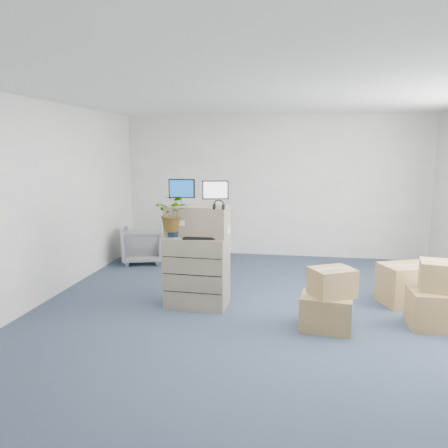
{
  "coord_description": "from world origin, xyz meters",
  "views": [
    {
      "loc": [
        0.5,
        -5.25,
        2.12
      ],
      "look_at": [
        -0.47,
        0.4,
        1.14
      ],
      "focal_mm": 35.0,
      "sensor_mm": 36.0,
      "label": 1
    }
  ],
  "objects": [
    {
      "name": "ground",
      "position": [
        0.0,
        0.0,
        0.0
      ],
      "size": [
        7.0,
        7.0,
        0.0
      ],
      "primitive_type": "plane",
      "color": "#29384B",
      "rests_on": "ground"
    },
    {
      "name": "wall_back",
      "position": [
        0.0,
        3.51,
        1.4
      ],
      "size": [
        6.0,
        0.02,
        2.8
      ],
      "primitive_type": "cube",
      "color": "silver",
      "rests_on": "ground"
    },
    {
      "name": "filing_cabinet_lower",
      "position": [
        -0.84,
        0.37,
        0.48
      ],
      "size": [
        0.85,
        0.54,
        0.96
      ],
      "primitive_type": "cube",
      "rotation": [
        0.0,
        0.0,
        -0.04
      ],
      "color": "gray",
      "rests_on": "ground"
    },
    {
      "name": "filing_cabinet_upper",
      "position": [
        -0.84,
        0.41,
        1.17
      ],
      "size": [
        0.84,
        0.45,
        0.41
      ],
      "primitive_type": "cube",
      "rotation": [
        0.0,
        0.0,
        -0.04
      ],
      "color": "gray",
      "rests_on": "filing_cabinet_lower"
    },
    {
      "name": "monitor_left",
      "position": [
        -1.06,
        0.45,
        1.58
      ],
      "size": [
        0.36,
        0.14,
        0.36
      ],
      "rotation": [
        0.0,
        0.0,
        0.02
      ],
      "color": "#99999E",
      "rests_on": "filing_cabinet_upper"
    },
    {
      "name": "monitor_right",
      "position": [
        -0.59,
        0.4,
        1.57
      ],
      "size": [
        0.34,
        0.17,
        0.34
      ],
      "rotation": [
        0.0,
        0.0,
        0.23
      ],
      "color": "#99999E",
      "rests_on": "filing_cabinet_upper"
    },
    {
      "name": "headphones",
      "position": [
        -0.51,
        0.21,
        1.42
      ],
      "size": [
        0.15,
        0.02,
        0.15
      ],
      "primitive_type": "torus",
      "rotation": [
        1.57,
        0.0,
        -0.04
      ],
      "color": "black",
      "rests_on": "filing_cabinet_upper"
    },
    {
      "name": "keyboard",
      "position": [
        -0.78,
        0.24,
        0.98
      ],
      "size": [
        0.45,
        0.24,
        0.02
      ],
      "primitive_type": "cube",
      "rotation": [
        0.0,
        0.0,
        0.15
      ],
      "color": "black",
      "rests_on": "filing_cabinet_lower"
    },
    {
      "name": "mouse",
      "position": [
        -0.49,
        0.26,
        0.98
      ],
      "size": [
        0.11,
        0.08,
        0.03
      ],
      "primitive_type": "ellipsoid",
      "rotation": [
        0.0,
        0.0,
        -0.2
      ],
      "color": "silver",
      "rests_on": "filing_cabinet_lower"
    },
    {
      "name": "water_bottle",
      "position": [
        -0.77,
        0.44,
        1.09
      ],
      "size": [
        0.07,
        0.07,
        0.24
      ],
      "primitive_type": "cylinder",
      "color": "gray",
      "rests_on": "filing_cabinet_lower"
    },
    {
      "name": "phone_dock",
      "position": [
        -0.91,
        0.4,
        1.0
      ],
      "size": [
        0.05,
        0.05,
        0.12
      ],
      "rotation": [
        0.0,
        0.0,
        -0.04
      ],
      "color": "silver",
      "rests_on": "filing_cabinet_lower"
    },
    {
      "name": "external_drive",
      "position": [
        -0.54,
        0.48,
        0.99
      ],
      "size": [
        0.2,
        0.15,
        0.06
      ],
      "primitive_type": "cube",
      "rotation": [
        0.0,
        0.0,
        -0.1
      ],
      "color": "black",
      "rests_on": "filing_cabinet_lower"
    },
    {
      "name": "tissue_box",
      "position": [
        -0.5,
        0.41,
        1.06
      ],
      "size": [
        0.22,
        0.15,
        0.08
      ],
      "primitive_type": "cube",
      "rotation": [
        0.0,
        0.0,
        -0.26
      ],
      "color": "#46A0EF",
      "rests_on": "external_drive"
    },
    {
      "name": "potted_plant",
      "position": [
        -1.13,
        0.26,
        1.23
      ],
      "size": [
        0.5,
        0.54,
        0.46
      ],
      "rotation": [
        0.0,
        0.0,
        -0.04
      ],
      "color": "#96B18F",
      "rests_on": "filing_cabinet_lower"
    },
    {
      "name": "office_chair",
      "position": [
        -2.4,
        2.49,
        0.37
      ],
      "size": [
        0.89,
        0.86,
        0.75
      ],
      "primitive_type": "imported",
      "rotation": [
        0.0,
        0.0,
        3.43
      ],
      "color": "slate",
      "rests_on": "ground"
    },
    {
      "name": "cardboard_boxes",
      "position": [
        1.76,
        0.34,
        0.32
      ],
      "size": [
        1.97,
        1.75,
        0.81
      ],
      "color": "#8E6744",
      "rests_on": "ground"
    }
  ]
}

